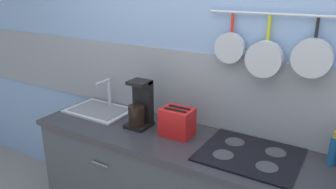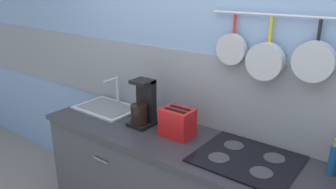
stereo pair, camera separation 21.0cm
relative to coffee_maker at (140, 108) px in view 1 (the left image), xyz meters
name	(u,v)px [view 1 (the left image)]	position (x,y,z in m)	size (l,w,h in m)	color
wall_back	(220,75)	(0.48, 0.28, 0.24)	(7.20, 0.16, 2.60)	#84A3CC
countertop	(197,146)	(0.48, -0.05, -0.16)	(2.41, 0.57, 0.03)	#2D2D33
sink_basin	(100,109)	(-0.44, 0.05, -0.12)	(0.49, 0.35, 0.24)	#B7BABF
coffee_maker	(140,108)	(0.00, 0.00, 0.00)	(0.16, 0.17, 0.34)	black
toaster	(177,122)	(0.30, 0.00, -0.04)	(0.23, 0.16, 0.19)	red
cooktop	(250,155)	(0.81, -0.02, -0.13)	(0.57, 0.48, 0.01)	black
bottle_hot_sauce	(333,150)	(1.24, 0.12, -0.05)	(0.05, 0.05, 0.21)	navy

